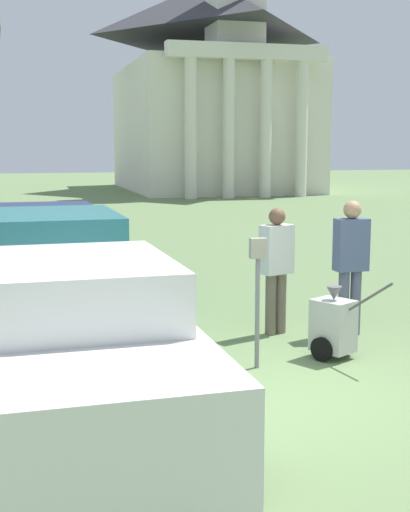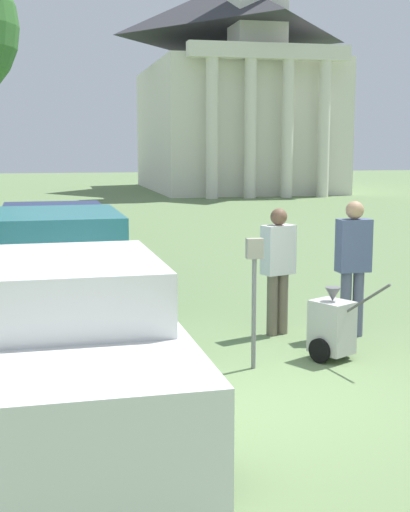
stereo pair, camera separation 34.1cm
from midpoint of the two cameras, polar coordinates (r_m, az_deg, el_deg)
The scene contains 9 objects.
ground_plane at distance 7.32m, azimuth 6.84°, elevation -10.63°, with size 120.00×120.00×0.00m, color #607A4C.
parked_car_white at distance 6.36m, azimuth -11.96°, elevation -7.15°, with size 2.02×4.64×1.50m.
parked_car_teal at distance 9.72m, azimuth -13.03°, elevation -1.52°, with size 2.08×5.11×1.58m.
parked_car_navy at distance 12.58m, azimuth -13.47°, elevation 0.52°, with size 2.12×5.12×1.42m.
parking_meter at distance 7.75m, azimuth 2.98°, elevation -1.83°, with size 0.18×0.09×1.45m.
person_worker at distance 9.21m, azimuth 4.68°, elevation -0.58°, with size 0.47×0.35×1.65m.
person_supervisor at distance 9.26m, azimuth 10.56°, elevation -0.24°, with size 0.42×0.23×1.75m.
equipment_cart at distance 8.33m, azimuth 9.07°, elevation -5.50°, with size 0.65×0.96×1.00m.
church at distance 40.12m, azimuth 0.31°, elevation 14.45°, with size 9.29×13.38×25.34m.
Camera 1 is at (-2.75, -6.37, 2.43)m, focal length 50.00 mm.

